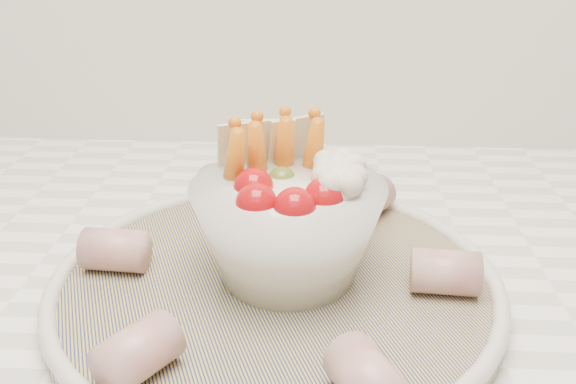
{
  "coord_description": "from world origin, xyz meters",
  "views": [
    {
      "loc": [
        0.05,
        1.04,
        1.19
      ],
      "look_at": [
        0.03,
        1.44,
        1.0
      ],
      "focal_mm": 40.0,
      "sensor_mm": 36.0,
      "label": 1
    }
  ],
  "objects": [
    {
      "name": "serving_platter",
      "position": [
        0.02,
        1.43,
        0.93
      ],
      "size": [
        0.42,
        0.42,
        0.02
      ],
      "color": "navy",
      "rests_on": "kitchen_counter"
    },
    {
      "name": "veggie_bowl",
      "position": [
        0.03,
        1.44,
        0.98
      ],
      "size": [
        0.14,
        0.14,
        0.11
      ],
      "color": "silver",
      "rests_on": "serving_platter"
    },
    {
      "name": "cured_meat_rolls",
      "position": [
        0.02,
        1.43,
        0.95
      ],
      "size": [
        0.28,
        0.29,
        0.03
      ],
      "color": "#A74C4E",
      "rests_on": "serving_platter"
    }
  ]
}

